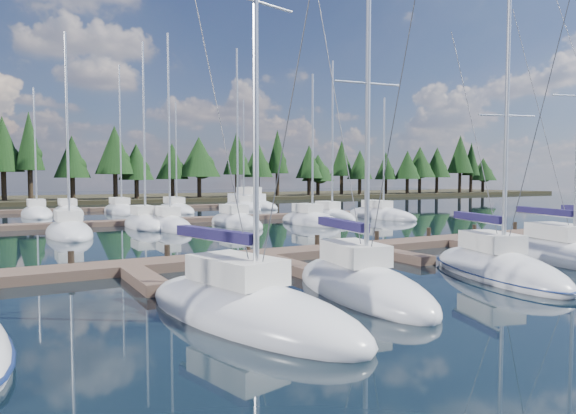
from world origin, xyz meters
TOP-DOWN VIEW (x-y plane):
  - ground at (0.00, 30.00)m, footprint 260.00×260.00m
  - far_shore at (0.00, 90.00)m, footprint 220.00×30.00m
  - main_dock at (0.00, 17.36)m, footprint 44.00×6.13m
  - back_docks at (0.00, 49.58)m, footprint 50.00×21.80m
  - front_sailboat_2 at (-4.76, 9.08)m, footprint 4.80×9.06m
  - front_sailboat_3 at (-0.12, 10.02)m, footprint 3.79×8.31m
  - front_sailboat_4 at (6.47, 9.83)m, footprint 5.15×8.75m
  - front_sailboat_5 at (12.46, 10.70)m, footprint 5.74×9.77m
  - back_sailboat_rows at (-0.12, 44.90)m, footprint 47.43×32.35m
  - motor_yacht_right at (17.36, 56.28)m, footprint 5.29×9.41m
  - tree_line at (-1.16, 80.15)m, footprint 184.03×11.88m

SIDE VIEW (x-z plane):
  - ground at x=0.00m, z-range 0.00..0.00m
  - back_docks at x=0.00m, z-range 0.00..0.40m
  - main_dock at x=0.00m, z-range -0.25..0.65m
  - back_sailboat_rows at x=-0.12m, z-range -8.20..8.73m
  - front_sailboat_4 at x=6.47m, z-range -5.41..5.95m
  - front_sailboat_5 at x=12.46m, z-range -6.60..7.15m
  - front_sailboat_3 at x=-0.12m, z-range -5.99..6.56m
  - front_sailboat_2 at x=-4.76m, z-range -7.37..7.97m
  - far_shore at x=0.00m, z-range 0.00..0.60m
  - motor_yacht_right at x=17.36m, z-range -1.74..2.73m
  - tree_line at x=-1.16m, z-range 0.96..14.01m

